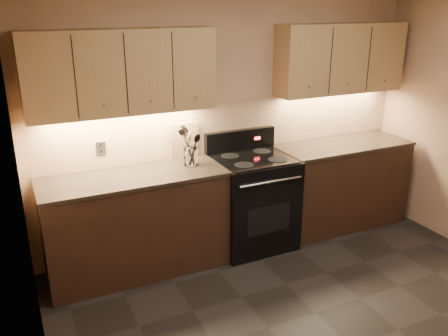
{
  "coord_description": "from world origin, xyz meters",
  "views": [
    {
      "loc": [
        -2.03,
        -2.13,
        2.37
      ],
      "look_at": [
        -0.34,
        1.45,
        0.96
      ],
      "focal_mm": 38.0,
      "sensor_mm": 36.0,
      "label": 1
    }
  ],
  "objects": [
    {
      "name": "outlet_plate",
      "position": [
        -1.3,
        1.99,
        1.12
      ],
      "size": [
        0.08,
        0.01,
        0.12
      ],
      "primitive_type": "cube",
      "color": "#B2B5BA",
      "rests_on": "wall_back"
    },
    {
      "name": "counter_right",
      "position": [
        1.18,
        1.7,
        0.47
      ],
      "size": [
        1.46,
        0.62,
        0.93
      ],
      "color": "black",
      "rests_on": "ground"
    },
    {
      "name": "black_turner",
      "position": [
        -0.52,
        1.72,
        1.13
      ],
      "size": [
        0.17,
        0.19,
        0.38
      ],
      "primitive_type": null,
      "rotation": [
        -0.3,
        -0.09,
        0.35
      ],
      "color": "black",
      "rests_on": "utensil_crock"
    },
    {
      "name": "wooden_spoon",
      "position": [
        -0.57,
        1.74,
        1.09
      ],
      "size": [
        0.12,
        0.13,
        0.29
      ],
      "primitive_type": null,
      "rotation": [
        -0.15,
        0.24,
        0.35
      ],
      "color": "tan",
      "rests_on": "utensil_crock"
    },
    {
      "name": "stove",
      "position": [
        0.08,
        1.68,
        0.48
      ],
      "size": [
        0.76,
        0.68,
        1.14
      ],
      "color": "black",
      "rests_on": "ground"
    },
    {
      "name": "utensil_crock",
      "position": [
        -0.54,
        1.75,
        1.01
      ],
      "size": [
        0.14,
        0.14,
        0.17
      ],
      "color": "white",
      "rests_on": "counter_left"
    },
    {
      "name": "steel_skimmer",
      "position": [
        -0.5,
        1.73,
        1.11
      ],
      "size": [
        0.18,
        0.14,
        0.35
      ],
      "primitive_type": null,
      "rotation": [
        -0.16,
        -0.27,
        0.1
      ],
      "color": "silver",
      "rests_on": "utensil_crock"
    },
    {
      "name": "upper_cab_right",
      "position": [
        1.18,
        1.85,
        1.8
      ],
      "size": [
        1.44,
        0.3,
        0.7
      ],
      "primitive_type": "cube",
      "color": "tan",
      "rests_on": "wall_back"
    },
    {
      "name": "wall_back",
      "position": [
        0.0,
        2.0,
        1.3
      ],
      "size": [
        4.0,
        0.04,
        2.6
      ],
      "primitive_type": "cube",
      "color": "tan",
      "rests_on": "ground"
    },
    {
      "name": "black_spoon",
      "position": [
        -0.55,
        1.75,
        1.1
      ],
      "size": [
        0.11,
        0.15,
        0.31
      ],
      "primitive_type": null,
      "rotation": [
        0.32,
        0.15,
        0.05
      ],
      "color": "black",
      "rests_on": "utensil_crock"
    },
    {
      "name": "counter_left",
      "position": [
        -1.1,
        1.7,
        0.47
      ],
      "size": [
        1.62,
        0.62,
        0.93
      ],
      "color": "black",
      "rests_on": "ground"
    },
    {
      "name": "steel_spatula",
      "position": [
        -0.51,
        1.76,
        1.13
      ],
      "size": [
        0.22,
        0.11,
        0.38
      ],
      "primitive_type": null,
      "rotation": [
        0.11,
        -0.33,
        -0.25
      ],
      "color": "silver",
      "rests_on": "utensil_crock"
    },
    {
      "name": "wall_left",
      "position": [
        -2.0,
        0.0,
        1.3
      ],
      "size": [
        0.04,
        4.0,
        2.6
      ],
      "primitive_type": "cube",
      "color": "tan",
      "rests_on": "ground"
    },
    {
      "name": "upper_cab_left",
      "position": [
        -1.1,
        1.85,
        1.8
      ],
      "size": [
        1.6,
        0.3,
        0.7
      ],
      "primitive_type": "cube",
      "color": "tan",
      "rests_on": "wall_back"
    },
    {
      "name": "cutting_board",
      "position": [
        -0.51,
        1.97,
        1.11
      ],
      "size": [
        0.28,
        0.06,
        0.35
      ],
      "primitive_type": "cube",
      "rotation": [
        0.12,
        0.0,
        0.01
      ],
      "color": "tan",
      "rests_on": "counter_left"
    }
  ]
}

